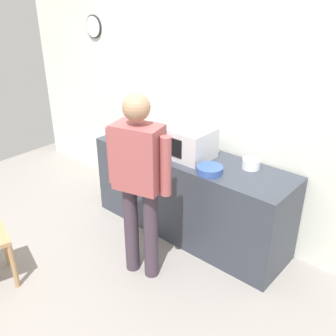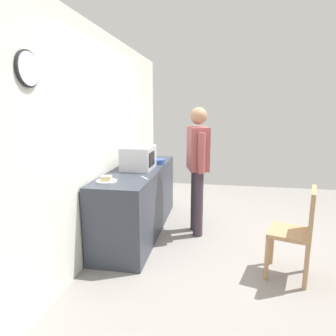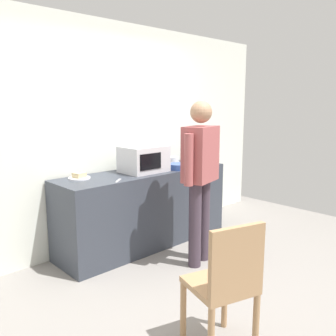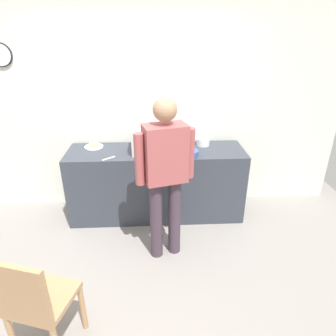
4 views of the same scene
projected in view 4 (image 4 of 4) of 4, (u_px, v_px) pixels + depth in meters
ground_plane at (132, 283)px, 2.88m from camera, size 6.00×6.00×0.00m
back_wall at (134, 110)px, 3.78m from camera, size 5.40×0.13×2.60m
kitchen_counter at (157, 183)px, 3.81m from camera, size 2.16×0.62×0.89m
microwave at (153, 139)px, 3.54m from camera, size 0.50×0.39×0.30m
sandwich_plate at (94, 146)px, 3.70m from camera, size 0.23×0.23×0.07m
salad_bowl at (203, 142)px, 3.76m from camera, size 0.16×0.16×0.09m
cereal_bowl at (188, 153)px, 3.45m from camera, size 0.24×0.24×0.07m
fork_utensil at (109, 158)px, 3.38m from camera, size 0.14×0.12×0.01m
spoon_utensil at (169, 143)px, 3.84m from camera, size 0.07×0.17×0.01m
person_standing at (165, 170)px, 2.86m from camera, size 0.57×0.34×1.70m
wooden_chair at (36, 302)px, 2.04m from camera, size 0.50×0.50×0.94m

